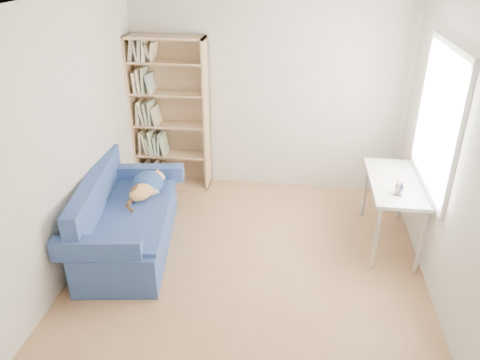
# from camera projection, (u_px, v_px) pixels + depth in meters

# --- Properties ---
(ground) EXTENTS (4.00, 4.00, 0.00)m
(ground) POSITION_uv_depth(u_px,v_px,m) (249.00, 271.00, 4.76)
(ground) COLOR #966A44
(ground) RESTS_ON ground
(room_shell) EXTENTS (3.54, 4.04, 2.62)m
(room_shell) POSITION_uv_depth(u_px,v_px,m) (262.00, 118.00, 4.05)
(room_shell) COLOR silver
(room_shell) RESTS_ON ground
(sofa) EXTENTS (1.06, 1.84, 0.85)m
(sofa) POSITION_uv_depth(u_px,v_px,m) (127.00, 220.00, 5.03)
(sofa) COLOR navy
(sofa) RESTS_ON ground
(bookshelf) EXTENTS (1.00, 0.31, 2.00)m
(bookshelf) POSITION_uv_depth(u_px,v_px,m) (170.00, 121.00, 6.12)
(bookshelf) COLOR tan
(bookshelf) RESTS_ON ground
(desk) EXTENTS (0.53, 1.15, 0.75)m
(desk) POSITION_uv_depth(u_px,v_px,m) (394.00, 188.00, 4.96)
(desk) COLOR silver
(desk) RESTS_ON ground
(pen_cup) EXTENTS (0.08, 0.08, 0.16)m
(pen_cup) POSITION_uv_depth(u_px,v_px,m) (399.00, 189.00, 4.63)
(pen_cup) COLOR white
(pen_cup) RESTS_ON desk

